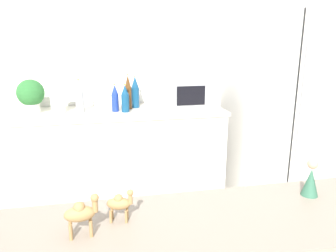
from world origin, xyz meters
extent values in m
cube|color=white|center=(0.00, 2.73, 1.27)|extent=(8.00, 0.06, 2.55)
cube|color=white|center=(-0.26, 2.40, 0.44)|extent=(1.86, 0.60, 0.88)
cube|color=beige|center=(-0.26, 2.40, 0.89)|extent=(1.89, 0.63, 0.03)
cube|color=silver|center=(1.23, 2.32, 0.92)|extent=(0.86, 0.72, 1.83)
cube|color=black|center=(1.23, 1.96, 0.92)|extent=(0.01, 0.01, 1.76)
cylinder|color=#B2B5BA|center=(1.18, 1.94, 1.01)|extent=(0.02, 0.02, 1.01)
cylinder|color=#B2B5BA|center=(1.28, 1.94, 1.01)|extent=(0.02, 0.02, 1.01)
cube|color=gray|center=(0.13, 0.35, 0.94)|extent=(2.17, 0.44, 0.03)
cylinder|color=silver|center=(-1.05, 2.41, 0.96)|extent=(0.13, 0.13, 0.10)
sphere|color=#2D7033|center=(-1.05, 2.41, 1.09)|extent=(0.23, 0.23, 0.23)
cylinder|color=white|center=(-0.82, 2.38, 1.04)|extent=(0.12, 0.12, 0.26)
cube|color=#B2B5BA|center=(0.40, 2.42, 1.05)|extent=(0.48, 0.36, 0.28)
cube|color=black|center=(0.35, 2.24, 1.05)|extent=(0.26, 0.01, 0.17)
cylinder|color=navy|center=(-0.24, 2.32, 0.99)|extent=(0.07, 0.07, 0.16)
cone|color=navy|center=(-0.24, 2.32, 1.11)|extent=(0.07, 0.07, 0.09)
cylinder|color=gold|center=(-0.24, 2.32, 1.16)|extent=(0.02, 0.02, 0.01)
cylinder|color=navy|center=(-0.13, 2.49, 1.01)|extent=(0.08, 0.08, 0.19)
cone|color=navy|center=(-0.13, 2.49, 1.15)|extent=(0.07, 0.07, 0.11)
cylinder|color=gold|center=(-0.13, 2.49, 1.21)|extent=(0.03, 0.03, 0.01)
cylinder|color=#B2B7BC|center=(-0.63, 2.38, 1.00)|extent=(0.07, 0.07, 0.18)
cone|color=#B2B7BC|center=(-0.63, 2.38, 1.15)|extent=(0.07, 0.07, 0.10)
cylinder|color=gold|center=(-0.63, 2.38, 1.20)|extent=(0.03, 0.03, 0.01)
cylinder|color=brown|center=(-0.20, 2.43, 1.01)|extent=(0.06, 0.06, 0.20)
cone|color=brown|center=(-0.20, 2.43, 1.17)|extent=(0.06, 0.06, 0.11)
cylinder|color=gold|center=(-0.20, 2.43, 1.23)|extent=(0.02, 0.02, 0.01)
cylinder|color=navy|center=(-0.32, 2.36, 0.99)|extent=(0.06, 0.06, 0.15)
cone|color=navy|center=(-0.32, 2.36, 1.11)|extent=(0.06, 0.06, 0.09)
cylinder|color=gold|center=(-0.32, 2.36, 1.16)|extent=(0.02, 0.02, 0.01)
ellipsoid|color=#A87F4C|center=(-0.53, 0.34, 1.03)|extent=(0.10, 0.06, 0.05)
sphere|color=#A87F4C|center=(-0.53, 0.34, 1.06)|extent=(0.04, 0.04, 0.04)
cylinder|color=#A87F4C|center=(-0.48, 0.35, 1.06)|extent=(0.02, 0.02, 0.05)
sphere|color=#A87F4C|center=(-0.48, 0.35, 1.08)|extent=(0.03, 0.03, 0.03)
cylinder|color=#A87F4C|center=(-0.50, 0.36, 0.98)|extent=(0.01, 0.01, 0.05)
cylinder|color=#A87F4C|center=(-0.49, 0.33, 0.98)|extent=(0.01, 0.01, 0.05)
cylinder|color=#A87F4C|center=(-0.56, 0.36, 0.98)|extent=(0.01, 0.01, 0.05)
cylinder|color=#A87F4C|center=(-0.56, 0.33, 0.98)|extent=(0.01, 0.01, 0.05)
ellipsoid|color=#A87F4C|center=(-0.40, 0.41, 1.02)|extent=(0.09, 0.06, 0.04)
sphere|color=#A87F4C|center=(-0.40, 0.41, 1.04)|extent=(0.03, 0.03, 0.03)
cylinder|color=#A87F4C|center=(-0.37, 0.40, 1.04)|extent=(0.01, 0.01, 0.04)
sphere|color=#A87F4C|center=(-0.37, 0.40, 1.06)|extent=(0.02, 0.02, 0.02)
cylinder|color=#A87F4C|center=(-0.38, 0.41, 0.98)|extent=(0.01, 0.01, 0.04)
cylinder|color=#A87F4C|center=(-0.38, 0.39, 0.98)|extent=(0.01, 0.01, 0.04)
cylinder|color=#A87F4C|center=(-0.43, 0.43, 0.98)|extent=(0.01, 0.01, 0.04)
cylinder|color=#A87F4C|center=(-0.43, 0.40, 0.98)|extent=(0.01, 0.01, 0.04)
cone|color=#33664C|center=(0.34, 0.45, 1.01)|extent=(0.07, 0.07, 0.11)
sphere|color=tan|center=(0.34, 0.45, 1.09)|extent=(0.04, 0.04, 0.04)
camera|label=1|loc=(-0.44, -0.59, 1.56)|focal=35.00mm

